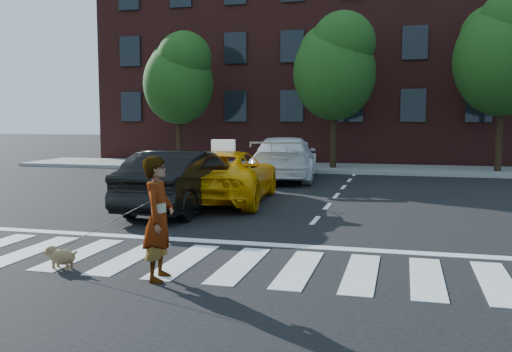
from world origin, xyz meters
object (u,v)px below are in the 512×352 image
(white_suv, at_px, (285,158))
(taxi, at_px, (226,176))
(tree_right, at_px, (504,49))
(tree_left, at_px, (179,75))
(dog, at_px, (60,256))
(tree_mid, at_px, (335,63))
(black_sedan, at_px, (183,180))
(woman, at_px, (159,219))

(white_suv, bearing_deg, taxi, 78.24)
(tree_right, bearing_deg, white_suv, -153.89)
(tree_right, relative_size, taxi, 1.43)
(tree_left, height_order, white_suv, tree_left)
(dog, bearing_deg, white_suv, 90.87)
(tree_right, bearing_deg, taxi, -131.23)
(tree_mid, xyz_separation_m, white_suv, (-1.42, -4.13, -4.02))
(dog, bearing_deg, black_sedan, 96.71)
(tree_right, distance_m, taxi, 14.29)
(dog, bearing_deg, tree_left, 110.71)
(woman, bearing_deg, taxi, 3.34)
(tree_mid, relative_size, dog, 11.12)
(taxi, distance_m, dog, 7.77)
(tree_right, distance_m, black_sedan, 15.99)
(tree_mid, bearing_deg, tree_right, -0.00)
(tree_mid, distance_m, taxi, 11.16)
(taxi, xyz_separation_m, white_suv, (0.52, 6.07, 0.09))
(tree_right, bearing_deg, woman, -112.48)
(taxi, relative_size, white_suv, 0.93)
(black_sedan, xyz_separation_m, woman, (2.04, -6.07, 0.14))
(tree_mid, xyz_separation_m, taxi, (-1.93, -10.19, -4.11))
(black_sedan, height_order, dog, black_sedan)
(taxi, height_order, woman, woman)
(tree_right, distance_m, white_suv, 10.37)
(black_sedan, distance_m, dog, 5.94)
(black_sedan, xyz_separation_m, white_suv, (1.12, 7.90, 0.04))
(tree_right, bearing_deg, dog, -117.44)
(tree_left, bearing_deg, tree_mid, -0.00)
(tree_left, relative_size, woman, 3.45)
(taxi, height_order, dog, taxi)
(black_sedan, relative_size, white_suv, 0.84)
(tree_left, bearing_deg, taxi, -61.36)
(tree_left, xyz_separation_m, tree_mid, (7.50, -0.00, 0.41))
(black_sedan, bearing_deg, tree_left, -65.48)
(woman, height_order, dog, woman)
(tree_left, relative_size, taxi, 1.21)
(woman, bearing_deg, black_sedan, 11.60)
(tree_right, height_order, black_sedan, tree_right)
(tree_left, height_order, black_sedan, tree_left)
(tree_left, relative_size, dog, 10.18)
(taxi, relative_size, black_sedan, 1.11)
(white_suv, bearing_deg, dog, 79.40)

